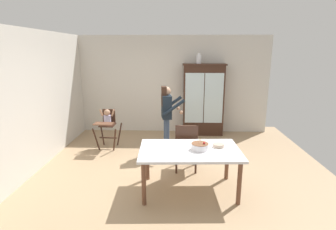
{
  "coord_description": "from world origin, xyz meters",
  "views": [
    {
      "loc": [
        0.13,
        -4.79,
        2.31
      ],
      "look_at": [
        -0.07,
        0.7,
        0.95
      ],
      "focal_mm": 28.21,
      "sensor_mm": 36.0,
      "label": 1
    }
  ],
  "objects_px": {
    "china_cabinet": "(203,99)",
    "dining_table": "(190,154)",
    "dining_chair_far_side": "(186,144)",
    "adult_person": "(167,111)",
    "birthday_cake": "(200,146)",
    "ceramic_vase": "(199,59)",
    "serving_bowl": "(219,145)",
    "high_chair_with_toddler": "(107,122)"
  },
  "relations": [
    {
      "from": "china_cabinet",
      "to": "ceramic_vase",
      "type": "distance_m",
      "value": 1.1
    },
    {
      "from": "china_cabinet",
      "to": "adult_person",
      "type": "xyz_separation_m",
      "value": [
        -0.94,
        -1.41,
        -0.01
      ]
    },
    {
      "from": "birthday_cake",
      "to": "china_cabinet",
      "type": "bearing_deg",
      "value": 83.83
    },
    {
      "from": "china_cabinet",
      "to": "serving_bowl",
      "type": "relative_size",
      "value": 10.86
    },
    {
      "from": "ceramic_vase",
      "to": "dining_chair_far_side",
      "type": "height_order",
      "value": "ceramic_vase"
    },
    {
      "from": "ceramic_vase",
      "to": "adult_person",
      "type": "distance_m",
      "value": 1.96
    },
    {
      "from": "high_chair_with_toddler",
      "to": "dining_table",
      "type": "bearing_deg",
      "value": -43.8
    },
    {
      "from": "ceramic_vase",
      "to": "adult_person",
      "type": "height_order",
      "value": "ceramic_vase"
    },
    {
      "from": "high_chair_with_toddler",
      "to": "birthday_cake",
      "type": "relative_size",
      "value": 3.39
    },
    {
      "from": "birthday_cake",
      "to": "dining_chair_far_side",
      "type": "distance_m",
      "value": 0.79
    },
    {
      "from": "birthday_cake",
      "to": "adult_person",
      "type": "bearing_deg",
      "value": 109.4
    },
    {
      "from": "adult_person",
      "to": "dining_chair_far_side",
      "type": "distance_m",
      "value": 1.15
    },
    {
      "from": "adult_person",
      "to": "birthday_cake",
      "type": "xyz_separation_m",
      "value": [
        0.6,
        -1.72,
        -0.17
      ]
    },
    {
      "from": "china_cabinet",
      "to": "dining_chair_far_side",
      "type": "xyz_separation_m",
      "value": [
        -0.53,
        -2.4,
        -0.43
      ]
    },
    {
      "from": "high_chair_with_toddler",
      "to": "ceramic_vase",
      "type": "bearing_deg",
      "value": 30.4
    },
    {
      "from": "ceramic_vase",
      "to": "birthday_cake",
      "type": "relative_size",
      "value": 0.96
    },
    {
      "from": "ceramic_vase",
      "to": "adult_person",
      "type": "bearing_deg",
      "value": -119.21
    },
    {
      "from": "adult_person",
      "to": "birthday_cake",
      "type": "bearing_deg",
      "value": -169.84
    },
    {
      "from": "dining_table",
      "to": "birthday_cake",
      "type": "relative_size",
      "value": 5.96
    },
    {
      "from": "adult_person",
      "to": "dining_chair_far_side",
      "type": "xyz_separation_m",
      "value": [
        0.41,
        -0.99,
        -0.41
      ]
    },
    {
      "from": "ceramic_vase",
      "to": "dining_chair_far_side",
      "type": "xyz_separation_m",
      "value": [
        -0.38,
        -2.4,
        -1.52
      ]
    },
    {
      "from": "china_cabinet",
      "to": "serving_bowl",
      "type": "bearing_deg",
      "value": -90.34
    },
    {
      "from": "china_cabinet",
      "to": "ceramic_vase",
      "type": "relative_size",
      "value": 7.24
    },
    {
      "from": "ceramic_vase",
      "to": "birthday_cake",
      "type": "height_order",
      "value": "ceramic_vase"
    },
    {
      "from": "china_cabinet",
      "to": "dining_table",
      "type": "xyz_separation_m",
      "value": [
        -0.5,
        -3.12,
        -0.33
      ]
    },
    {
      "from": "ceramic_vase",
      "to": "serving_bowl",
      "type": "height_order",
      "value": "ceramic_vase"
    },
    {
      "from": "adult_person",
      "to": "dining_chair_far_side",
      "type": "bearing_deg",
      "value": -166.84
    },
    {
      "from": "high_chair_with_toddler",
      "to": "dining_chair_far_side",
      "type": "relative_size",
      "value": 0.99
    },
    {
      "from": "high_chair_with_toddler",
      "to": "adult_person",
      "type": "distance_m",
      "value": 1.48
    },
    {
      "from": "china_cabinet",
      "to": "high_chair_with_toddler",
      "type": "relative_size",
      "value": 2.06
    },
    {
      "from": "china_cabinet",
      "to": "birthday_cake",
      "type": "distance_m",
      "value": 3.15
    },
    {
      "from": "birthday_cake",
      "to": "ceramic_vase",
      "type": "bearing_deg",
      "value": 86.61
    },
    {
      "from": "adult_person",
      "to": "serving_bowl",
      "type": "bearing_deg",
      "value": -159.02
    },
    {
      "from": "china_cabinet",
      "to": "ceramic_vase",
      "type": "xyz_separation_m",
      "value": [
        -0.15,
        0.0,
        1.09
      ]
    },
    {
      "from": "dining_chair_far_side",
      "to": "high_chair_with_toddler",
      "type": "bearing_deg",
      "value": -35.63
    },
    {
      "from": "adult_person",
      "to": "dining_chair_far_side",
      "type": "height_order",
      "value": "adult_person"
    },
    {
      "from": "serving_bowl",
      "to": "birthday_cake",
      "type": "bearing_deg",
      "value": -157.87
    },
    {
      "from": "dining_table",
      "to": "dining_chair_far_side",
      "type": "relative_size",
      "value": 1.74
    },
    {
      "from": "china_cabinet",
      "to": "high_chair_with_toddler",
      "type": "height_order",
      "value": "china_cabinet"
    },
    {
      "from": "birthday_cake",
      "to": "dining_chair_far_side",
      "type": "height_order",
      "value": "dining_chair_far_side"
    },
    {
      "from": "adult_person",
      "to": "dining_chair_far_side",
      "type": "relative_size",
      "value": 1.59
    },
    {
      "from": "ceramic_vase",
      "to": "birthday_cake",
      "type": "distance_m",
      "value": 3.39
    }
  ]
}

